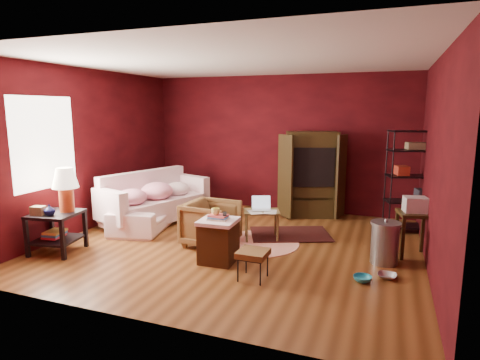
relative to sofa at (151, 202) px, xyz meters
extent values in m
cube|color=brown|center=(1.91, -0.56, -0.42)|extent=(5.50, 5.00, 0.02)
cube|color=white|center=(1.91, -0.56, 2.40)|extent=(5.50, 5.00, 0.02)
cube|color=#4B0A0F|center=(1.91, 1.95, 0.99)|extent=(5.50, 0.02, 2.80)
cube|color=#4B0A0F|center=(1.91, -3.07, 0.99)|extent=(5.50, 0.02, 2.80)
cube|color=#4B0A0F|center=(-0.85, -0.56, 0.99)|extent=(0.02, 5.00, 2.80)
cube|color=#4B0A0F|center=(4.67, -0.56, 0.99)|extent=(0.02, 5.00, 2.80)
cube|color=white|center=(-0.82, -1.56, 1.19)|extent=(0.02, 1.20, 1.40)
imported|color=white|center=(0.00, 0.00, 0.00)|extent=(1.03, 2.17, 0.81)
imported|color=black|center=(1.57, -0.72, -0.02)|extent=(0.75, 0.79, 0.77)
imported|color=#ADAFB4|center=(4.17, -1.09, -0.29)|extent=(0.24, 0.09, 0.24)
imported|color=#29A4C1|center=(3.89, -1.30, -0.29)|extent=(0.24, 0.10, 0.23)
imported|color=#0C0F3C|center=(-0.41, -1.95, 0.27)|extent=(0.19, 0.19, 0.15)
imported|color=#F3F176|center=(1.92, -1.33, 0.33)|extent=(0.12, 0.10, 0.12)
cube|color=black|center=(-0.46, -1.80, 0.17)|extent=(0.74, 0.74, 0.04)
cube|color=black|center=(-0.46, -1.80, -0.22)|extent=(0.69, 0.69, 0.03)
cube|color=black|center=(-0.69, -2.13, -0.11)|extent=(0.06, 0.06, 0.59)
cube|color=black|center=(-0.12, -2.03, -0.11)|extent=(0.06, 0.06, 0.59)
cube|color=black|center=(-0.79, -1.57, -0.11)|extent=(0.06, 0.06, 0.59)
cube|color=black|center=(-0.22, -1.47, -0.11)|extent=(0.06, 0.06, 0.59)
cylinder|color=#CB5125|center=(-0.35, -1.67, 0.38)|extent=(0.25, 0.25, 0.36)
cone|color=#F2E5C6|center=(-0.35, -1.67, 0.70)|extent=(0.44, 0.44, 0.30)
cube|color=olive|center=(-0.58, -1.98, 0.26)|extent=(0.21, 0.16, 0.13)
cube|color=#C63142|center=(-0.51, -1.81, -0.17)|extent=(0.28, 0.33, 0.03)
cube|color=#318CC6|center=(-0.50, -1.81, -0.13)|extent=(0.28, 0.33, 0.03)
cube|color=gold|center=(-0.49, -1.81, -0.10)|extent=(0.28, 0.33, 0.03)
cube|color=white|center=(0.09, 0.03, -0.13)|extent=(1.37, 2.07, 0.40)
cube|color=white|center=(-0.25, 0.14, 0.15)|extent=(0.78, 1.87, 0.80)
cube|color=white|center=(-0.22, -0.87, 0.10)|extent=(0.82, 0.43, 0.55)
cube|color=white|center=(0.39, 0.94, 0.10)|extent=(0.82, 0.43, 0.55)
ellipsoid|color=#DD1F5D|center=(-0.04, -0.51, 0.20)|extent=(0.66, 0.66, 0.28)
ellipsoid|color=#DD1F5D|center=(0.13, 0.02, 0.22)|extent=(0.74, 0.74, 0.32)
ellipsoid|color=white|center=(0.29, 0.49, 0.18)|extent=(0.61, 0.61, 0.26)
cube|color=#482410|center=(1.95, -1.32, -0.13)|extent=(0.48, 0.48, 0.56)
cube|color=white|center=(1.95, -1.32, 0.18)|extent=(0.51, 0.51, 0.05)
cube|color=beige|center=(1.95, -1.32, 0.21)|extent=(0.28, 0.22, 0.02)
cube|color=#5389C2|center=(1.95, -1.32, 0.24)|extent=(0.28, 0.23, 0.02)
cube|color=#DE5553|center=(1.95, -1.32, 0.26)|extent=(0.26, 0.20, 0.02)
cube|color=black|center=(2.03, -1.28, 0.28)|extent=(0.11, 0.17, 0.02)
cube|color=black|center=(2.59, -1.70, -0.07)|extent=(0.37, 0.37, 0.07)
cube|color=black|center=(2.59, -1.70, -0.12)|extent=(0.33, 0.33, 0.02)
cylinder|color=black|center=(2.44, -1.85, -0.26)|extent=(0.02, 0.02, 0.30)
cylinder|color=black|center=(2.73, -1.85, -0.26)|extent=(0.02, 0.02, 0.30)
cylinder|color=black|center=(2.45, -1.55, -0.26)|extent=(0.02, 0.02, 0.30)
cylinder|color=black|center=(2.74, -1.56, -0.26)|extent=(0.02, 0.02, 0.30)
cylinder|color=white|center=(2.23, -0.38, -0.40)|extent=(1.50, 1.50, 0.01)
cube|color=#481613|center=(2.60, 0.22, -0.39)|extent=(1.55, 1.31, 0.01)
cube|color=brown|center=(2.22, -0.18, 0.06)|extent=(0.67, 0.58, 0.03)
cylinder|color=brown|center=(2.05, -0.42, -0.17)|extent=(0.04, 0.04, 0.47)
cylinder|color=brown|center=(2.51, -0.24, -0.17)|extent=(0.04, 0.04, 0.47)
cylinder|color=brown|center=(1.93, -0.12, -0.17)|extent=(0.04, 0.04, 0.47)
cylinder|color=brown|center=(2.39, 0.06, -0.17)|extent=(0.04, 0.04, 0.47)
cube|color=silver|center=(2.21, -0.16, 0.09)|extent=(0.36, 0.31, 0.02)
cube|color=silver|center=(2.17, -0.06, 0.19)|extent=(0.30, 0.17, 0.20)
cube|color=beige|center=(2.15, -0.31, 0.08)|extent=(0.32, 0.35, 0.00)
cube|color=beige|center=(2.37, -0.21, 0.08)|extent=(0.25, 0.32, 0.00)
cube|color=#34240F|center=(2.68, 1.59, 0.43)|extent=(1.09, 0.82, 1.68)
cube|color=black|center=(2.71, 1.51, 0.61)|extent=(0.88, 0.64, 0.75)
cube|color=#34240F|center=(2.26, 1.18, 0.43)|extent=(0.35, 0.27, 1.59)
cube|color=#34240F|center=(3.26, 1.53, 0.43)|extent=(0.15, 0.39, 1.59)
cube|color=#2E3133|center=(2.69, 1.55, 0.52)|extent=(0.66, 0.60, 0.46)
cube|color=black|center=(2.77, 1.34, 0.52)|extent=(0.42, 0.15, 0.35)
cube|color=#34240F|center=(2.69, 1.55, -0.01)|extent=(0.90, 0.68, 0.04)
cylinder|color=black|center=(4.16, 0.86, 0.47)|extent=(0.03, 0.03, 1.76)
cylinder|color=black|center=(4.95, 1.10, 0.47)|extent=(0.03, 0.03, 1.76)
cylinder|color=black|center=(4.06, 1.20, 0.47)|extent=(0.03, 0.03, 1.76)
cylinder|color=black|center=(4.85, 1.44, 0.47)|extent=(0.03, 0.03, 1.76)
cube|color=black|center=(4.51, 1.15, -0.31)|extent=(0.93, 0.61, 0.02)
cube|color=black|center=(4.51, 1.15, 0.13)|extent=(0.93, 0.61, 0.02)
cube|color=black|center=(4.51, 1.15, 0.57)|extent=(0.93, 0.61, 0.02)
cube|color=black|center=(4.51, 1.15, 1.01)|extent=(0.93, 0.61, 0.02)
cube|color=black|center=(4.51, 1.15, 1.33)|extent=(0.93, 0.61, 0.02)
cube|color=maroon|center=(4.32, 1.09, 0.67)|extent=(0.26, 0.29, 0.16)
cube|color=#353441|center=(4.69, 1.21, 0.25)|extent=(0.31, 0.31, 0.20)
cube|color=#826E4E|center=(4.51, 1.15, 1.09)|extent=(0.34, 0.27, 0.12)
cube|color=#34240F|center=(4.49, -0.12, 0.23)|extent=(0.52, 0.52, 0.04)
cube|color=#34240F|center=(4.35, -0.34, -0.09)|extent=(0.05, 0.05, 0.64)
cube|color=#34240F|center=(4.72, -0.26, -0.09)|extent=(0.05, 0.05, 0.64)
cube|color=#34240F|center=(4.27, 0.02, -0.09)|extent=(0.05, 0.05, 0.64)
cube|color=#34240F|center=(4.63, 0.10, -0.09)|extent=(0.05, 0.05, 0.64)
cube|color=silver|center=(4.49, -0.12, 0.36)|extent=(0.35, 0.30, 0.22)
cylinder|color=#96989C|center=(4.12, -0.56, -0.13)|extent=(0.44, 0.44, 0.55)
cylinder|color=#96989C|center=(4.12, -0.56, 0.16)|extent=(0.48, 0.48, 0.04)
sphere|color=#96989C|center=(4.12, -0.56, 0.20)|extent=(0.07, 0.07, 0.06)
camera|label=1|loc=(4.11, -6.20, 1.69)|focal=30.00mm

